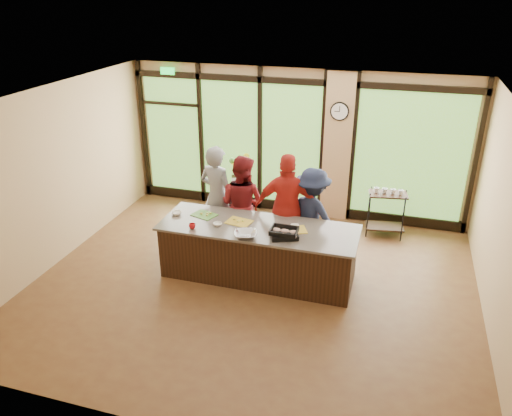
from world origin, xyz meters
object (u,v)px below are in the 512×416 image
Objects in this scene: cook_right at (312,215)px; bar_cart at (387,208)px; cook_left at (217,197)px; flower_stand at (241,194)px; island_base at (258,253)px; roasting_pan at (284,235)px.

cook_right reaches higher than bar_cart.
cook_right is at bearing -164.13° from cook_left.
flower_stand is at bearing -70.02° from cook_left.
island_base is 2.86m from bar_cart.
cook_left is 1.74m from cook_right.
island_base is 7.52× the size of roasting_pan.
island_base is at bearing 130.26° from roasting_pan.
roasting_pan is (-0.24, -1.05, 0.11)m from cook_right.
cook_left is 1.14× the size of cook_right.
flower_stand is 3.05m from bar_cart.
bar_cart is (1.45, 2.35, -0.38)m from roasting_pan.
flower_stand is at bearing 97.26° from roasting_pan.
roasting_pan is (1.50, -1.07, -0.00)m from cook_left.
flower_stand is at bearing 164.79° from bar_cart.
cook_right is 2.29× the size of flower_stand.
cook_left is 1.84m from roasting_pan.
flower_stand is (-1.82, 1.62, -0.48)m from cook_right.
cook_left is (-1.02, 0.84, 0.52)m from island_base.
roasting_pan reaches higher than flower_stand.
island_base is 1.61× the size of cook_left.
island_base is at bearing -141.60° from bar_cart.
island_base is at bearing 70.37° from cook_right.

